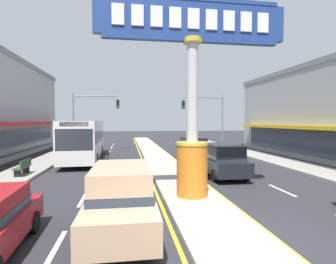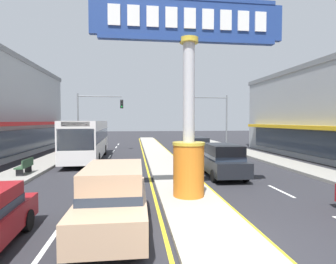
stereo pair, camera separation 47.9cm
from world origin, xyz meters
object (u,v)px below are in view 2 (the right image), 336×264
Objects in this scene: suv_mid_left_lane at (195,148)px; district_sign at (189,94)px; street_bench at (25,166)px; suv_far_left_oncoming at (114,197)px; bus_near_right_lane at (88,137)px; traffic_light_right_side at (212,112)px; traffic_light_left_side at (95,112)px; suv_far_right_lane at (222,160)px.

district_sign is at bearing -104.35° from suv_mid_left_lane.
suv_mid_left_lane is 12.73m from street_bench.
district_sign is at bearing 44.35° from suv_far_left_oncoming.
suv_far_left_oncoming is (3.30, -15.11, -0.88)m from bus_near_right_lane.
traffic_light_right_side is at bearing 25.98° from bus_near_right_lane.
district_sign reaches higher than street_bench.
bus_near_right_lane is (-12.59, -6.13, -2.38)m from traffic_light_right_side.
district_sign reaches higher than traffic_light_left_side.
suv_mid_left_lane is at bearing 89.99° from suv_far_right_lane.
suv_far_right_lane is (9.29, -14.34, -3.26)m from traffic_light_left_side.
suv_far_right_lane is 1.01× the size of suv_far_left_oncoming.
traffic_light_right_side is at bearing 66.38° from suv_far_left_oncoming.
district_sign is 5.07× the size of street_bench.
district_sign is at bearing -124.63° from suv_far_right_lane.
suv_far_left_oncoming is at bearing -55.44° from street_bench.
street_bench is at bearing -153.47° from suv_mid_left_lane.
traffic_light_right_side is at bearing 70.77° from district_sign.
suv_far_left_oncoming is at bearing -77.68° from bus_near_right_lane.
traffic_light_right_side is (12.88, -0.02, 0.00)m from traffic_light_left_side.
traffic_light_right_side is (6.44, 18.45, -0.10)m from district_sign.
suv_mid_left_lane and suv_far_left_oncoming have the same top height.
suv_far_right_lane is (2.85, 4.13, -3.36)m from district_sign.
bus_near_right_lane reaches higher than suv_far_left_oncoming.
traffic_light_left_side reaches higher than suv_mid_left_lane.
street_bench is at bearing -139.07° from traffic_light_right_side.
suv_mid_left_lane is (2.85, 11.15, -3.36)m from district_sign.
street_bench is (-5.68, 8.25, -0.34)m from suv_far_left_oncoming.
traffic_light_right_side is 0.55× the size of bus_near_right_lane.
district_sign is 1.76× the size of suv_far_left_oncoming.
street_bench is (-11.39, 1.34, -0.34)m from suv_far_right_lane.
suv_far_right_lane is 1.01× the size of suv_mid_left_lane.
bus_near_right_lane is at bearing 70.81° from street_bench.
suv_mid_left_lane is at bearing -7.39° from bus_near_right_lane.
suv_far_right_lane is at bearing -104.06° from traffic_light_right_side.
bus_near_right_lane is at bearing 116.54° from district_sign.
traffic_light_right_side is 14.21m from bus_near_right_lane.
suv_far_left_oncoming is 10.03m from street_bench.
district_sign is at bearing -63.46° from bus_near_right_lane.
suv_far_left_oncoming is (-9.29, -21.24, -3.26)m from traffic_light_right_side.
suv_far_right_lane is at bearing 50.49° from suv_far_left_oncoming.
traffic_light_right_side is 1.33× the size of suv_far_right_lane.
suv_mid_left_lane is (0.00, 7.02, 0.00)m from suv_far_right_lane.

